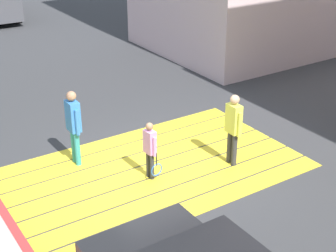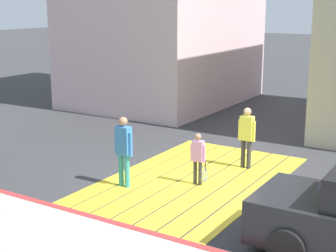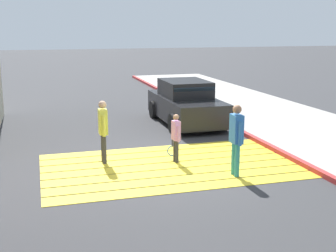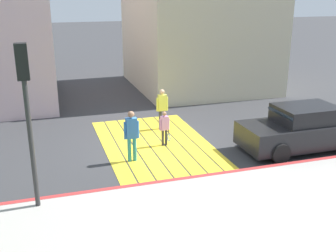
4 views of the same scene
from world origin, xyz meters
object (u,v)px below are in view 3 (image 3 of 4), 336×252
car_parked_near_curb (186,104)px  pedestrian_adult_lead (236,135)px  pedestrian_adult_trailing (103,127)px  pedestrian_child_with_racket (176,135)px

car_parked_near_curb → pedestrian_adult_lead: size_ratio=2.50×
pedestrian_adult_trailing → pedestrian_child_with_racket: 1.89m
car_parked_near_curb → pedestrian_adult_lead: pedestrian_adult_lead is taller
car_parked_near_curb → pedestrian_adult_trailing: (3.58, 4.02, 0.22)m
car_parked_near_curb → pedestrian_child_with_racket: (1.77, 4.48, -0.01)m
pedestrian_adult_trailing → pedestrian_child_with_racket: bearing=165.8°
pedestrian_adult_trailing → pedestrian_adult_lead: bearing=146.4°
pedestrian_adult_lead → pedestrian_child_with_racket: 1.80m
pedestrian_child_with_racket → car_parked_near_curb: bearing=-111.5°
pedestrian_adult_lead → pedestrian_adult_trailing: 3.43m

